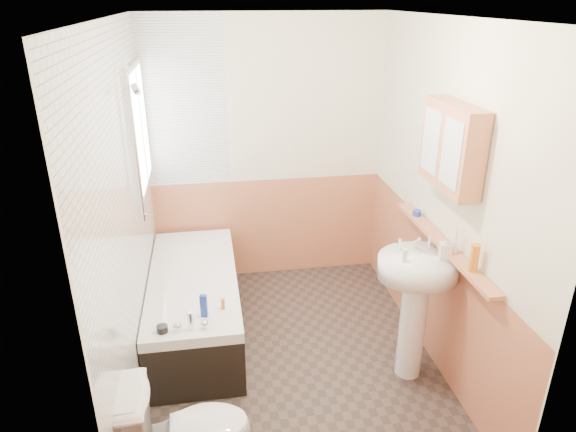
# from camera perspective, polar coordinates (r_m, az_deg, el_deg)

# --- Properties ---
(floor) EXTENTS (2.80, 2.80, 0.00)m
(floor) POSITION_cam_1_polar(r_m,az_deg,el_deg) (4.18, 0.34, -15.45)
(floor) COLOR #312622
(floor) RESTS_ON ground
(ceiling) EXTENTS (2.80, 2.80, 0.00)m
(ceiling) POSITION_cam_1_polar(r_m,az_deg,el_deg) (3.26, 0.45, 21.21)
(ceiling) COLOR white
(ceiling) RESTS_ON ground
(wall_back) EXTENTS (2.20, 0.02, 2.50)m
(wall_back) POSITION_cam_1_polar(r_m,az_deg,el_deg) (4.86, -2.40, 6.92)
(wall_back) COLOR beige
(wall_back) RESTS_ON ground
(wall_front) EXTENTS (2.20, 0.02, 2.50)m
(wall_front) POSITION_cam_1_polar(r_m,az_deg,el_deg) (2.33, 6.31, -12.85)
(wall_front) COLOR beige
(wall_front) RESTS_ON ground
(wall_left) EXTENTS (0.02, 2.80, 2.50)m
(wall_left) POSITION_cam_1_polar(r_m,az_deg,el_deg) (3.54, -17.62, -0.61)
(wall_left) COLOR beige
(wall_left) RESTS_ON ground
(wall_right) EXTENTS (0.02, 2.80, 2.50)m
(wall_right) POSITION_cam_1_polar(r_m,az_deg,el_deg) (3.87, 16.83, 1.54)
(wall_right) COLOR beige
(wall_right) RESTS_ON ground
(wainscot_right) EXTENTS (0.01, 2.80, 1.00)m
(wainscot_right) POSITION_cam_1_polar(r_m,az_deg,el_deg) (4.18, 15.37, -8.05)
(wainscot_right) COLOR #CE7B54
(wainscot_right) RESTS_ON wall_right
(wainscot_back) EXTENTS (2.20, 0.01, 1.00)m
(wainscot_back) POSITION_cam_1_polar(r_m,az_deg,el_deg) (5.10, -2.23, -1.26)
(wainscot_back) COLOR #CE7B54
(wainscot_back) RESTS_ON wall_back
(tile_cladding_left) EXTENTS (0.01, 2.80, 2.50)m
(tile_cladding_left) POSITION_cam_1_polar(r_m,az_deg,el_deg) (3.54, -17.27, -0.58)
(tile_cladding_left) COLOR white
(tile_cladding_left) RESTS_ON wall_left
(tile_return_back) EXTENTS (0.75, 0.01, 1.50)m
(tile_return_back) POSITION_cam_1_polar(r_m,az_deg,el_deg) (4.69, -11.51, 12.18)
(tile_return_back) COLOR white
(tile_return_back) RESTS_ON wall_back
(window) EXTENTS (0.03, 0.79, 0.99)m
(window) POSITION_cam_1_polar(r_m,az_deg,el_deg) (4.31, -16.08, 9.41)
(window) COLOR white
(window) RESTS_ON wall_left
(bathtub) EXTENTS (0.70, 1.70, 0.68)m
(bathtub) POSITION_cam_1_polar(r_m,az_deg,el_deg) (4.38, -10.31, -9.40)
(bathtub) COLOR black
(bathtub) RESTS_ON floor
(shower_riser) EXTENTS (0.10, 0.08, 1.17)m
(shower_riser) POSITION_cam_1_polar(r_m,az_deg,el_deg) (3.78, -16.63, 9.00)
(shower_riser) COLOR silver
(shower_riser) RESTS_ON wall_left
(sink) EXTENTS (0.58, 0.46, 1.11)m
(sink) POSITION_cam_1_polar(r_m,az_deg,el_deg) (3.76, 14.03, -8.17)
(sink) COLOR white
(sink) RESTS_ON floor
(pine_shelf) EXTENTS (0.10, 1.46, 0.03)m
(pine_shelf) POSITION_cam_1_polar(r_m,az_deg,el_deg) (3.76, 16.75, -2.91)
(pine_shelf) COLOR #CE7B54
(pine_shelf) RESTS_ON wall_right
(medicine_cabinet) EXTENTS (0.16, 0.62, 0.56)m
(medicine_cabinet) POSITION_cam_1_polar(r_m,az_deg,el_deg) (3.50, 17.72, 7.34)
(medicine_cabinet) COLOR #CE7B54
(medicine_cabinet) RESTS_ON wall_right
(foam_can) EXTENTS (0.06, 0.06, 0.18)m
(foam_can) POSITION_cam_1_polar(r_m,az_deg,el_deg) (3.38, 19.98, -4.42)
(foam_can) COLOR orange
(foam_can) RESTS_ON pine_shelf
(green_bottle) EXTENTS (0.05, 0.05, 0.23)m
(green_bottle) POSITION_cam_1_polar(r_m,az_deg,el_deg) (3.57, 18.13, -2.25)
(green_bottle) COLOR silver
(green_bottle) RESTS_ON pine_shelf
(black_jar) EXTENTS (0.08, 0.08, 0.04)m
(black_jar) POSITION_cam_1_polar(r_m,az_deg,el_deg) (4.13, 14.14, 0.33)
(black_jar) COLOR #19339E
(black_jar) RESTS_ON pine_shelf
(soap_bottle) EXTENTS (0.12, 0.18, 0.08)m
(soap_bottle) POSITION_cam_1_polar(r_m,az_deg,el_deg) (3.62, 17.03, -3.98)
(soap_bottle) COLOR silver
(soap_bottle) RESTS_ON sink
(clear_bottle) EXTENTS (0.04, 0.04, 0.09)m
(clear_bottle) POSITION_cam_1_polar(r_m,az_deg,el_deg) (3.50, 12.83, -4.31)
(clear_bottle) COLOR silver
(clear_bottle) RESTS_ON sink
(blue_gel) EXTENTS (0.05, 0.04, 0.17)m
(blue_gel) POSITION_cam_1_polar(r_m,az_deg,el_deg) (3.69, -9.33, -9.83)
(blue_gel) COLOR #19339E
(blue_gel) RESTS_ON bathtub
(cream_jar) EXTENTS (0.09, 0.09, 0.05)m
(cream_jar) POSITION_cam_1_polar(r_m,az_deg,el_deg) (3.63, -13.79, -12.09)
(cream_jar) COLOR black
(cream_jar) RESTS_ON bathtub
(orange_bottle) EXTENTS (0.03, 0.03, 0.08)m
(orange_bottle) POSITION_cam_1_polar(r_m,az_deg,el_deg) (3.77, -7.24, -9.66)
(orange_bottle) COLOR orange
(orange_bottle) RESTS_ON bathtub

